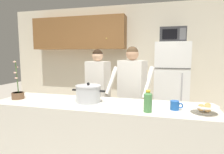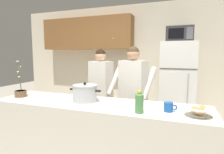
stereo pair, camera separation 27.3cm
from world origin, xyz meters
TOP-DOWN VIEW (x-y plane):
  - back_wall_unit at (-0.27, 2.25)m, footprint 6.00×0.48m
  - kitchen_island at (0.00, 0.00)m, footprint 2.59×0.68m
  - refrigerator at (0.87, 1.85)m, footprint 0.64×0.68m
  - microwave at (0.87, 1.83)m, footprint 0.48×0.37m
  - person_near_pot at (-0.35, 0.96)m, footprint 0.57×0.52m
  - person_by_sink at (0.26, 0.75)m, footprint 0.59×0.54m
  - cooking_pot at (-0.16, 0.02)m, footprint 0.42×0.30m
  - coffee_mug at (0.83, -0.06)m, footprint 0.13×0.09m
  - bread_bowl at (1.11, -0.12)m, footprint 0.25×0.25m
  - bottle_near_edge at (0.57, -0.20)m, footprint 0.08×0.08m
  - potted_orchid at (-1.10, -0.05)m, footprint 0.15×0.15m

SIDE VIEW (x-z plane):
  - kitchen_island at x=0.00m, z-range 0.00..0.92m
  - refrigerator at x=0.87m, z-range 0.00..1.73m
  - coffee_mug at x=0.83m, z-range 0.92..1.02m
  - bread_bowl at x=1.11m, z-range 0.92..1.02m
  - person_near_pot at x=-0.35m, z-range 0.19..1.77m
  - potted_orchid at x=-1.10m, z-range 0.74..1.24m
  - person_by_sink at x=0.26m, z-range 0.20..1.81m
  - cooking_pot at x=-0.16m, z-range 0.90..1.14m
  - bottle_near_edge at x=0.57m, z-range 0.92..1.14m
  - back_wall_unit at x=-0.27m, z-range 0.15..2.75m
  - microwave at x=0.87m, z-range 1.73..2.01m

